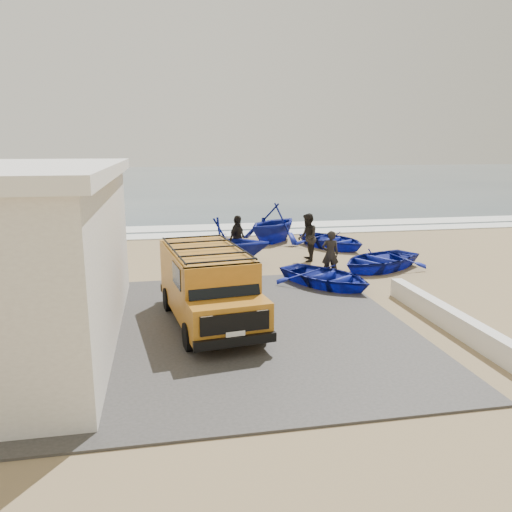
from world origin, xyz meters
TOP-DOWN VIEW (x-y plane):
  - ground at (0.00, 0.00)m, footprint 160.00×160.00m
  - slab at (-2.00, -2.00)m, footprint 12.00×10.00m
  - ocean at (0.00, 56.00)m, footprint 180.00×88.00m
  - surf_line at (0.00, 12.00)m, footprint 180.00×1.60m
  - surf_wash at (0.00, 14.50)m, footprint 180.00×2.20m
  - parapet at (5.00, -3.00)m, footprint 0.35×6.00m
  - van at (-1.17, -1.49)m, footprint 2.56×5.06m
  - boat_near_left at (3.09, 1.33)m, footprint 3.99×4.29m
  - boat_near_right at (5.86, 3.24)m, footprint 4.56×4.11m
  - boat_mid_left at (0.01, 5.00)m, footprint 4.31×3.93m
  - boat_mid_right at (5.49, 7.54)m, footprint 3.93×4.38m
  - boat_far_left at (3.09, 9.53)m, footprint 4.82×4.82m
  - fisherman_front at (3.63, 2.50)m, footprint 0.69×0.51m
  - fisherman_middle at (3.56, 5.18)m, footprint 0.95×1.11m
  - fisherman_back at (0.70, 5.64)m, footprint 1.06×1.18m

SIDE VIEW (x-z plane):
  - ground at x=0.00m, z-range 0.00..0.00m
  - ocean at x=0.00m, z-range 0.00..0.01m
  - surf_wash at x=0.00m, z-range 0.00..0.04m
  - slab at x=-2.00m, z-range 0.00..0.05m
  - surf_line at x=0.00m, z-range 0.00..0.06m
  - parapet at x=5.00m, z-range 0.00..0.55m
  - boat_near_left at x=3.09m, z-range 0.00..0.72m
  - boat_mid_right at x=5.49m, z-range 0.00..0.75m
  - boat_near_right at x=5.86m, z-range 0.00..0.78m
  - fisherman_front at x=3.63m, z-range 0.00..1.73m
  - fisherman_back at x=0.70m, z-range 0.00..1.93m
  - boat_far_left at x=3.09m, z-range 0.00..1.93m
  - boat_mid_left at x=0.01m, z-range 0.00..1.94m
  - fisherman_middle at x=3.56m, z-range 0.00..1.99m
  - van at x=-1.17m, z-range 0.08..2.15m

